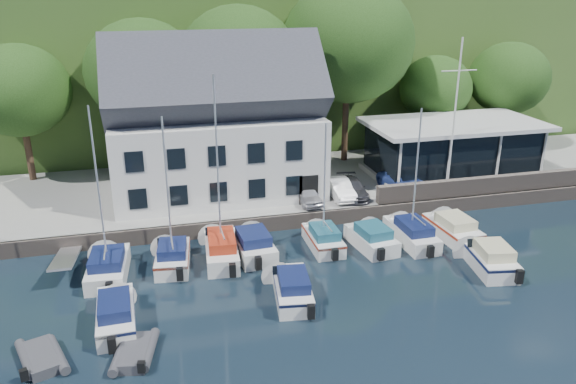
% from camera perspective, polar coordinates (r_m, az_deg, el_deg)
% --- Properties ---
extents(ground, '(180.00, 180.00, 0.00)m').
position_cam_1_polar(ground, '(28.29, 12.34, -11.85)').
color(ground, black).
rests_on(ground, ground).
extents(quay, '(60.00, 13.00, 1.00)m').
position_cam_1_polar(quay, '(42.80, 2.12, 0.75)').
color(quay, gray).
rests_on(quay, ground).
extents(quay_face, '(60.00, 0.30, 1.00)m').
position_cam_1_polar(quay_face, '(37.04, 4.95, -2.52)').
color(quay_face, '#60554D').
rests_on(quay_face, ground).
extents(hillside, '(160.00, 75.00, 16.00)m').
position_cam_1_polar(hillside, '(84.22, -6.68, 15.56)').
color(hillside, '#2D4C1C').
rests_on(hillside, ground).
extents(harbor_building, '(14.40, 8.20, 8.70)m').
position_cam_1_polar(harbor_building, '(39.09, -7.32, 6.12)').
color(harbor_building, silver).
rests_on(harbor_building, quay).
extents(club_pavilion, '(13.20, 7.20, 4.10)m').
position_cam_1_polar(club_pavilion, '(45.01, 16.32, 4.32)').
color(club_pavilion, black).
rests_on(club_pavilion, quay).
extents(seawall, '(18.00, 0.50, 1.20)m').
position_cam_1_polar(seawall, '(42.28, 20.38, 0.77)').
color(seawall, '#60554D').
rests_on(seawall, quay).
extents(gangway, '(1.20, 6.00, 1.40)m').
position_cam_1_polar(gangway, '(33.98, -21.39, -7.09)').
color(gangway, silver).
rests_on(gangway, ground).
extents(car_silver, '(1.49, 3.45, 1.16)m').
position_cam_1_polar(car_silver, '(37.74, 1.98, -0.25)').
color(car_silver, silver).
rests_on(car_silver, quay).
extents(car_white, '(1.41, 3.88, 1.27)m').
position_cam_1_polar(car_white, '(38.85, 5.26, 0.37)').
color(car_white, silver).
rests_on(car_white, quay).
extents(car_dgrey, '(2.02, 4.15, 1.16)m').
position_cam_1_polar(car_dgrey, '(39.13, 6.55, 0.39)').
color(car_dgrey, '#313137').
rests_on(car_dgrey, quay).
extents(car_blue, '(2.41, 4.18, 1.34)m').
position_cam_1_polar(car_blue, '(40.86, 11.74, 1.09)').
color(car_blue, '#304895').
rests_on(car_blue, quay).
extents(flagpole, '(2.56, 0.20, 10.67)m').
position_cam_1_polar(flagpole, '(39.87, 16.54, 7.18)').
color(flagpole, silver).
rests_on(flagpole, quay).
extents(tree_0, '(7.35, 7.35, 10.04)m').
position_cam_1_polar(tree_0, '(45.38, -25.37, 7.18)').
color(tree_0, '#193610').
rests_on(tree_0, quay).
extents(tree_1, '(8.53, 8.53, 11.65)m').
position_cam_1_polar(tree_1, '(44.07, -14.31, 9.24)').
color(tree_1, '#193610').
rests_on(tree_1, quay).
extents(tree_2, '(9.18, 9.18, 12.55)m').
position_cam_1_polar(tree_2, '(44.06, -4.93, 10.37)').
color(tree_2, '#193610').
rests_on(tree_2, quay).
extents(tree_3, '(10.44, 10.44, 14.27)m').
position_cam_1_polar(tree_3, '(45.95, 6.01, 11.84)').
color(tree_3, '#193610').
rests_on(tree_3, quay).
extents(tree_4, '(6.09, 6.09, 8.33)m').
position_cam_1_polar(tree_4, '(50.19, 14.61, 8.57)').
color(tree_4, '#193610').
rests_on(tree_4, quay).
extents(tree_5, '(6.83, 6.83, 9.33)m').
position_cam_1_polar(tree_5, '(53.00, 21.30, 9.00)').
color(tree_5, '#193610').
rests_on(tree_5, quay).
extents(boat_r1_0, '(2.61, 6.44, 9.03)m').
position_cam_1_polar(boat_r1_0, '(30.41, -18.60, -0.64)').
color(boat_r1_0, silver).
rests_on(boat_r1_0, ground).
extents(boat_r1_1, '(2.58, 5.61, 9.03)m').
position_cam_1_polar(boat_r1_1, '(30.59, -12.15, 0.13)').
color(boat_r1_1, silver).
rests_on(boat_r1_1, ground).
extents(boat_r1_2, '(2.50, 7.30, 9.54)m').
position_cam_1_polar(boat_r1_2, '(31.02, -7.11, 1.22)').
color(boat_r1_2, silver).
rests_on(boat_r1_2, ground).
extents(boat_r1_3, '(2.51, 6.06, 1.56)m').
position_cam_1_polar(boat_r1_3, '(32.78, -3.60, -5.12)').
color(boat_r1_3, silver).
rests_on(boat_r1_3, ground).
extents(boat_r1_4, '(1.92, 5.54, 8.46)m').
position_cam_1_polar(boat_r1_4, '(32.37, 3.74, 1.15)').
color(boat_r1_4, silver).
rests_on(boat_r1_4, ground).
extents(boat_r1_5, '(2.69, 5.62, 1.47)m').
position_cam_1_polar(boat_r1_5, '(33.96, 8.48, -4.45)').
color(boat_r1_5, silver).
rests_on(boat_r1_5, ground).
extents(boat_r1_6, '(2.04, 6.66, 8.90)m').
position_cam_1_polar(boat_r1_6, '(33.79, 12.90, 1.90)').
color(boat_r1_6, silver).
rests_on(boat_r1_6, ground).
extents(boat_r1_7, '(2.43, 6.12, 1.47)m').
position_cam_1_polar(boat_r1_7, '(36.42, 16.39, -3.33)').
color(boat_r1_7, silver).
rests_on(boat_r1_7, ground).
extents(boat_r2_0, '(2.05, 6.33, 1.49)m').
position_cam_1_polar(boat_r2_0, '(27.55, -17.12, -11.46)').
color(boat_r2_0, silver).
rests_on(boat_r2_0, ground).
extents(boat_r2_2, '(2.66, 6.17, 1.45)m').
position_cam_1_polar(boat_r2_2, '(28.42, 0.43, -9.46)').
color(boat_r2_2, silver).
rests_on(boat_r2_2, ground).
extents(boat_r2_4, '(2.94, 5.84, 1.57)m').
position_cam_1_polar(boat_r2_4, '(33.05, 19.88, -6.15)').
color(boat_r2_4, silver).
rests_on(boat_r2_4, ground).
extents(dinghy_0, '(2.60, 3.29, 0.67)m').
position_cam_1_polar(dinghy_0, '(26.40, -23.74, -14.98)').
color(dinghy_0, '#37383D').
rests_on(dinghy_0, ground).
extents(dinghy_1, '(2.22, 3.10, 0.66)m').
position_cam_1_polar(dinghy_1, '(25.44, -15.29, -15.29)').
color(dinghy_1, '#37383D').
rests_on(dinghy_1, ground).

